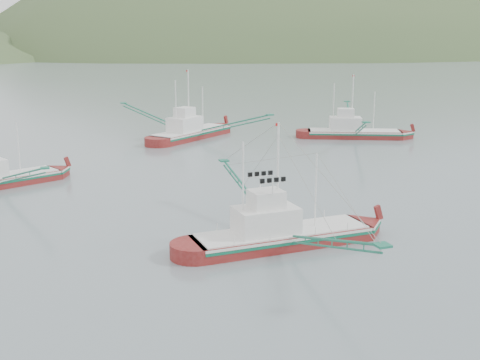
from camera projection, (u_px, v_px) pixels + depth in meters
name	position (u px, v px, depth m)	size (l,w,h in m)	color
ground	(268.00, 242.00, 43.04)	(1200.00, 1200.00, 0.00)	slate
main_boat	(280.00, 227.00, 41.99)	(12.98, 23.29, 9.42)	maroon
bg_boat_right	(354.00, 124.00, 86.26)	(13.56, 22.85, 9.73)	maroon
bg_boat_far	(191.00, 123.00, 85.80)	(19.79, 22.90, 10.52)	maroon
headland_right	(337.00, 53.00, 515.28)	(684.00, 432.00, 306.00)	#3B5129
ridge_distant	(72.00, 51.00, 565.44)	(960.00, 400.00, 240.00)	slate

